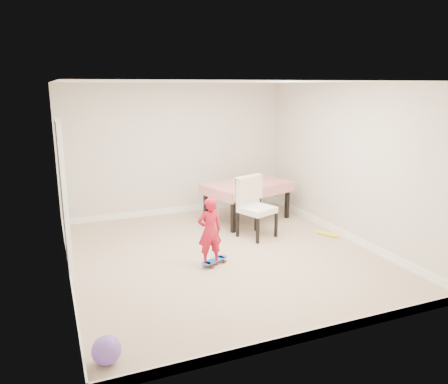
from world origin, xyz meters
name	(u,v)px	position (x,y,z in m)	size (l,w,h in m)	color
ground	(223,255)	(0.00, 0.00, 0.00)	(5.00, 5.00, 0.00)	tan
ceiling	(223,83)	(0.00, 0.00, 2.58)	(4.50, 5.00, 0.04)	white
wall_back	(176,150)	(0.00, 2.48, 1.30)	(4.50, 0.04, 2.60)	beige
wall_front	(319,219)	(0.00, -2.48, 1.30)	(4.50, 0.04, 2.60)	beige
wall_left	(63,185)	(-2.23, 0.00, 1.30)	(0.04, 5.00, 2.60)	beige
wall_right	(347,163)	(2.23, 0.00, 1.30)	(0.04, 5.00, 2.60)	beige
door	(64,200)	(-2.22, 0.30, 1.02)	(0.10, 0.94, 2.11)	white
baseboard_back	(178,210)	(0.00, 2.49, 0.06)	(4.50, 0.02, 0.12)	white
baseboard_front	(313,334)	(0.00, -2.49, 0.06)	(4.50, 0.02, 0.12)	white
baseboard_left	(70,274)	(-2.24, 0.00, 0.06)	(0.02, 5.00, 0.12)	white
baseboard_right	(343,233)	(2.24, 0.00, 0.06)	(0.02, 5.00, 0.12)	white
dining_table	(247,201)	(1.12, 1.51, 0.37)	(1.58, 0.99, 0.74)	#A90914
dining_chair	(257,208)	(0.86, 0.55, 0.52)	(0.57, 0.65, 1.05)	white
skateboard	(215,262)	(-0.25, -0.29, 0.04)	(0.49, 0.18, 0.07)	blue
child	(210,233)	(-0.33, -0.31, 0.49)	(0.36, 0.24, 0.99)	#B7122A
balloon	(106,350)	(-2.03, -2.10, 0.14)	(0.28, 0.28, 0.28)	#7854CA
foam_toy	(328,234)	(2.02, 0.12, 0.03)	(0.06, 0.06, 0.40)	yellow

